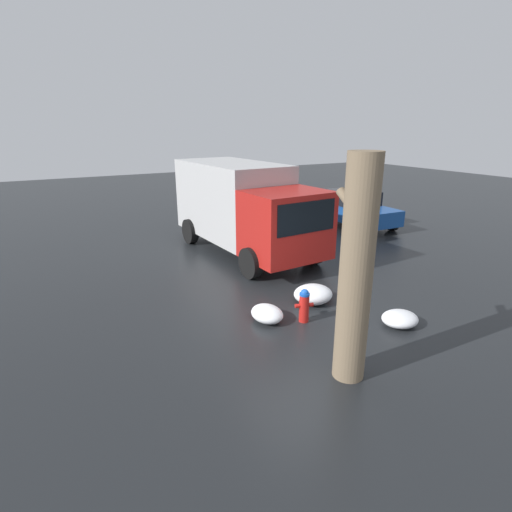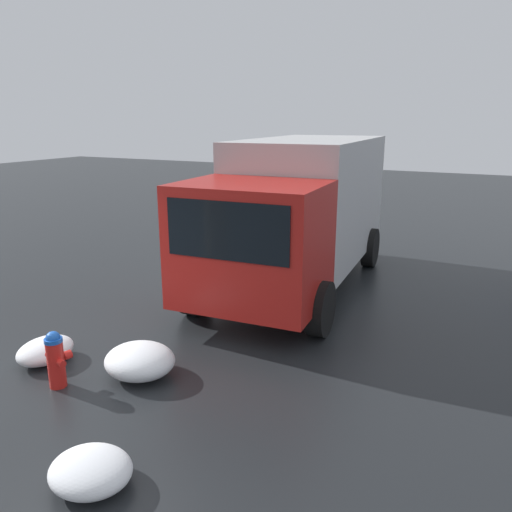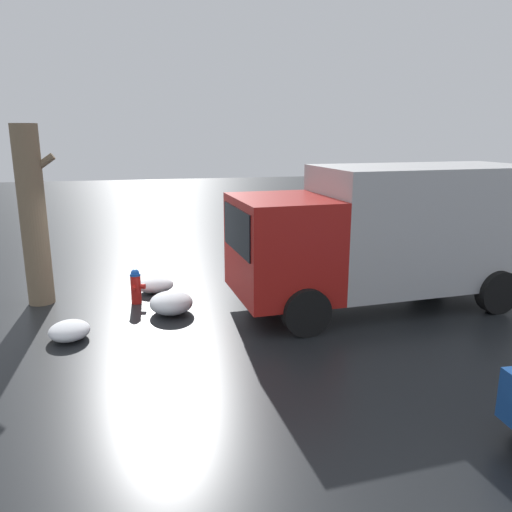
% 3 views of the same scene
% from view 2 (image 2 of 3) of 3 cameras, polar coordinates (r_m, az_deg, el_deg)
% --- Properties ---
extents(ground_plane, '(60.00, 60.00, 0.00)m').
position_cam_2_polar(ground_plane, '(7.21, -21.62, -13.65)').
color(ground_plane, black).
extents(fire_hydrant, '(0.33, 0.43, 0.77)m').
position_cam_2_polar(fire_hydrant, '(7.03, -21.91, -10.80)').
color(fire_hydrant, red).
rests_on(fire_hydrant, ground_plane).
extents(delivery_truck, '(6.49, 2.88, 2.96)m').
position_cam_2_polar(delivery_truck, '(10.20, 4.96, 5.45)').
color(delivery_truck, red).
rests_on(delivery_truck, ground_plane).
extents(snow_pile_by_hydrant, '(0.85, 0.66, 0.34)m').
position_cam_2_polar(snow_pile_by_hydrant, '(7.86, -22.93, -9.91)').
color(snow_pile_by_hydrant, white).
rests_on(snow_pile_by_hydrant, ground_plane).
extents(snow_pile_curbside, '(0.72, 0.82, 0.31)m').
position_cam_2_polar(snow_pile_curbside, '(5.37, -18.37, -22.27)').
color(snow_pile_curbside, white).
rests_on(snow_pile_curbside, ground_plane).
extents(snow_pile_by_tree, '(0.88, 0.97, 0.44)m').
position_cam_2_polar(snow_pile_by_tree, '(7.05, -13.13, -11.58)').
color(snow_pile_by_tree, white).
rests_on(snow_pile_by_tree, ground_plane).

